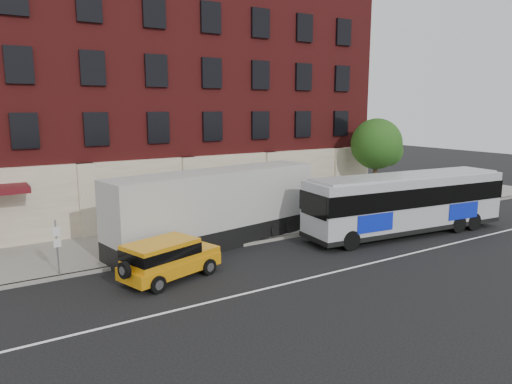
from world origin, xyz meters
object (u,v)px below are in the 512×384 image
street_tree (377,146)px  shipping_container (217,209)px  sign_pole (57,245)px  yellow_suv (166,257)px  city_bus (406,201)px

street_tree → shipping_container: (-14.16, -2.59, -2.46)m
sign_pole → yellow_suv: 4.63m
city_bus → sign_pole: bearing=170.8°
sign_pole → street_tree: size_ratio=0.40×
city_bus → shipping_container: 10.77m
city_bus → shipping_container: (-10.12, 3.67, 0.05)m
sign_pole → street_tree: bearing=8.6°
shipping_container → sign_pole: bearing=-174.6°
street_tree → yellow_suv: (-18.26, -5.97, -3.43)m
shipping_container → yellow_suv: bearing=-140.5°
sign_pole → yellow_suv: sign_pole is taller
sign_pole → yellow_suv: size_ratio=0.54×
yellow_suv → shipping_container: (4.10, 3.38, 0.96)m
city_bus → shipping_container: bearing=160.0°
sign_pole → city_bus: city_bus is taller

